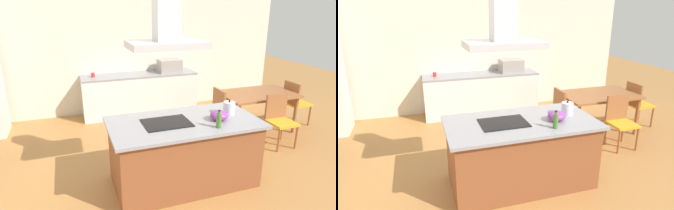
# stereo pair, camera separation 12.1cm
# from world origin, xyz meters

# --- Properties ---
(ground) EXTENTS (16.00, 16.00, 0.00)m
(ground) POSITION_xyz_m (0.00, 1.50, 0.00)
(ground) COLOR #AD753D
(wall_back) EXTENTS (7.20, 0.10, 2.70)m
(wall_back) POSITION_xyz_m (0.00, 3.25, 1.35)
(wall_back) COLOR beige
(wall_back) RESTS_ON ground
(kitchen_island) EXTENTS (1.96, 1.04, 0.90)m
(kitchen_island) POSITION_xyz_m (0.00, 0.00, 0.45)
(kitchen_island) COLOR brown
(kitchen_island) RESTS_ON ground
(cooktop) EXTENTS (0.60, 0.44, 0.01)m
(cooktop) POSITION_xyz_m (-0.24, 0.00, 0.91)
(cooktop) COLOR black
(cooktop) RESTS_ON kitchen_island
(tea_kettle) EXTENTS (0.21, 0.16, 0.20)m
(tea_kettle) POSITION_xyz_m (0.68, 0.04, 0.99)
(tea_kettle) COLOR silver
(tea_kettle) RESTS_ON kitchen_island
(olive_oil_bottle) EXTENTS (0.06, 0.06, 0.23)m
(olive_oil_bottle) POSITION_xyz_m (0.32, -0.34, 1.00)
(olive_oil_bottle) COLOR #47722D
(olive_oil_bottle) RESTS_ON kitchen_island
(mixing_bowl) EXTENTS (0.23, 0.23, 0.13)m
(mixing_bowl) POSITION_xyz_m (0.44, -0.12, 0.96)
(mixing_bowl) COLOR purple
(mixing_bowl) RESTS_ON kitchen_island
(back_counter) EXTENTS (2.51, 0.62, 0.90)m
(back_counter) POSITION_xyz_m (0.12, 2.88, 0.45)
(back_counter) COLOR silver
(back_counter) RESTS_ON ground
(countertop_microwave) EXTENTS (0.50, 0.38, 0.28)m
(countertop_microwave) POSITION_xyz_m (0.82, 2.88, 1.04)
(countertop_microwave) COLOR #9E9993
(countertop_microwave) RESTS_ON back_counter
(coffee_mug_red) EXTENTS (0.08, 0.08, 0.09)m
(coffee_mug_red) POSITION_xyz_m (-0.87, 2.92, 0.95)
(coffee_mug_red) COLOR red
(coffee_mug_red) RESTS_ON back_counter
(dining_table) EXTENTS (1.40, 0.90, 0.75)m
(dining_table) POSITION_xyz_m (1.99, 1.22, 0.67)
(dining_table) COLOR #995B33
(dining_table) RESTS_ON ground
(chair_at_right_end) EXTENTS (0.42, 0.42, 0.89)m
(chair_at_right_end) POSITION_xyz_m (2.91, 1.22, 0.51)
(chair_at_right_end) COLOR gold
(chair_at_right_end) RESTS_ON ground
(chair_facing_island) EXTENTS (0.42, 0.42, 0.89)m
(chair_facing_island) POSITION_xyz_m (1.99, 0.55, 0.51)
(chair_facing_island) COLOR gold
(chair_facing_island) RESTS_ON ground
(chair_at_left_end) EXTENTS (0.42, 0.42, 0.89)m
(chair_at_left_end) POSITION_xyz_m (1.08, 1.22, 0.51)
(chair_at_left_end) COLOR gold
(chair_at_left_end) RESTS_ON ground
(range_hood) EXTENTS (0.90, 0.55, 0.78)m
(range_hood) POSITION_xyz_m (-0.24, 0.00, 2.10)
(range_hood) COLOR #ADADB2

